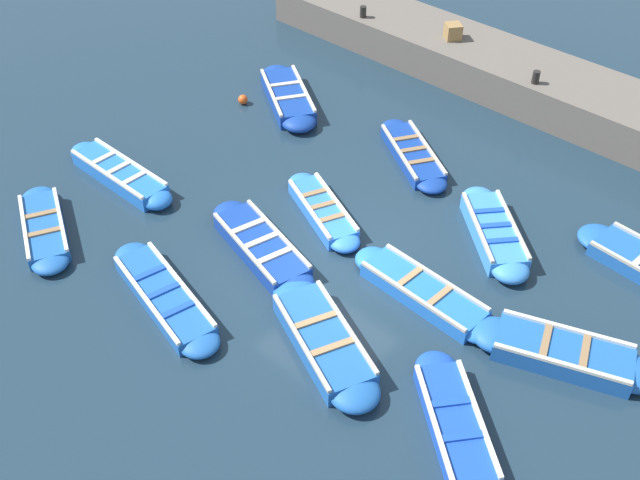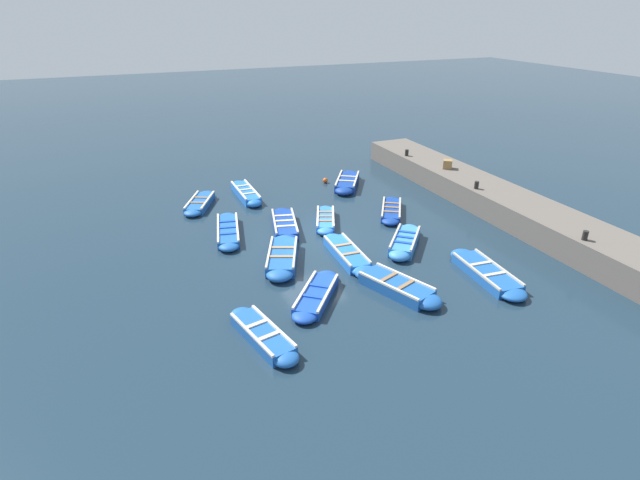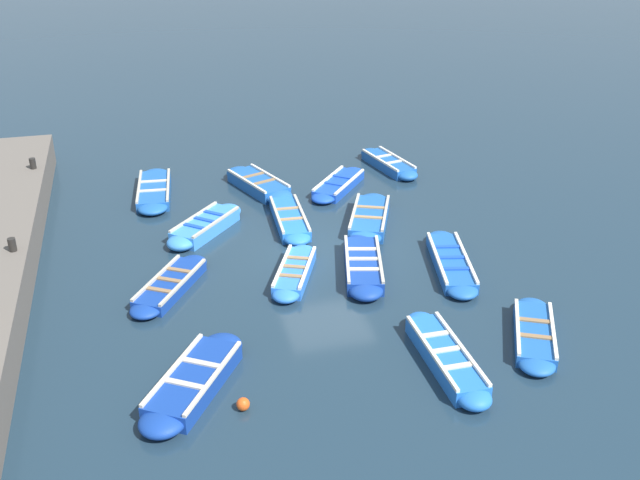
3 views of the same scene
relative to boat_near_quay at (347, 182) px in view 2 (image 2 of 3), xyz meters
name	(u,v)px [view 2 (image 2 of 3)]	position (x,y,z in m)	size (l,w,h in m)	color
ground_plane	(311,239)	(-4.32, -5.46, -0.20)	(120.00, 120.00, 0.00)	#1C303F
boat_near_quay	(347,182)	(0.00, 0.00, 0.00)	(2.76, 3.59, 0.46)	navy
boat_drifting	(346,253)	(-3.68, -7.52, -0.03)	(1.00, 3.63, 0.40)	blue
boat_far_corner	(391,210)	(0.19, -4.32, -0.05)	(2.44, 3.28, 0.35)	navy
boat_outer_left	(246,193)	(-5.47, 0.49, -0.01)	(0.80, 3.69, 0.44)	blue
boat_mid_row	(263,335)	(-8.19, -11.31, -0.03)	(1.44, 3.38, 0.41)	#1E59AD
boat_end_of_row	(316,295)	(-5.91, -9.86, -0.05)	(2.73, 3.10, 0.36)	#1947B7
boat_centre	(282,257)	(-6.06, -6.89, 0.00)	(2.31, 3.75, 0.45)	#1E59AD
boat_alongside	(405,242)	(-1.10, -7.57, 0.00)	(2.78, 3.03, 0.46)	#3884E0
boat_stern_in	(325,220)	(-3.10, -4.17, -0.04)	(1.89, 3.14, 0.38)	blue
boat_outer_right	(396,286)	(-3.23, -10.47, 0.00)	(2.11, 3.61, 0.46)	#1E59AD
boat_bow_out	(285,225)	(-4.98, -4.05, -0.01)	(1.75, 3.76, 0.44)	navy
boat_tucked	(228,231)	(-7.37, -3.65, -0.04)	(1.61, 3.95, 0.37)	#1E59AD
boat_inner_gap	(200,203)	(-7.85, 0.10, -0.05)	(2.15, 3.27, 0.37)	#1E59AD
boat_broadside	(486,273)	(0.25, -10.87, -0.04)	(1.28, 3.96, 0.39)	#1E59AD
quay_wall	(490,197)	(4.88, -5.46, 0.33)	(2.47, 19.14, 1.07)	#605951
bollard_north	(585,235)	(3.99, -11.51, 1.04)	(0.20, 0.20, 0.35)	black
bollard_mid_north	(477,185)	(3.99, -5.46, 1.04)	(0.20, 0.20, 0.35)	black
bollard_mid_south	(407,153)	(3.99, 0.59, 1.04)	(0.20, 0.20, 0.35)	black
wooden_crate	(448,164)	(4.67, -2.29, 1.09)	(0.45, 0.45, 0.45)	olive
buoy_orange_near	(325,180)	(-0.89, 0.92, -0.06)	(0.28, 0.28, 0.28)	#E05119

